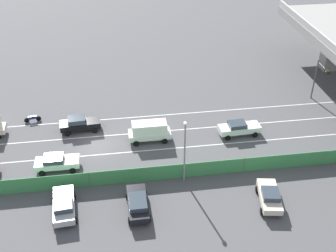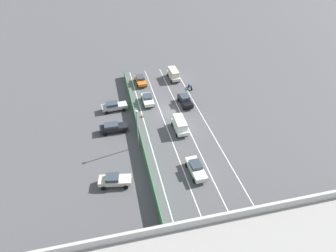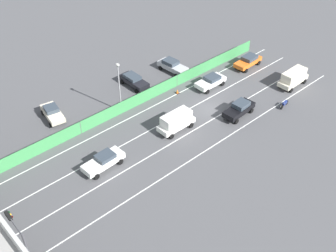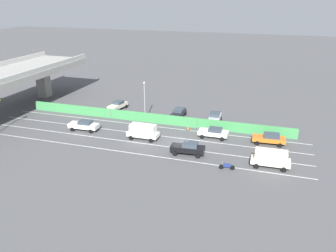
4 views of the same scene
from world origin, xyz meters
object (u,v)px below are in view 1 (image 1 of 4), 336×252
at_px(parked_sedan_cream, 270,196).
at_px(parked_wagon_silver, 64,205).
at_px(motorcycle, 33,118).
at_px(traffic_light, 320,75).
at_px(traffic_cone, 102,174).
at_px(car_van_white, 149,131).
at_px(car_sedan_black, 80,124).
at_px(car_hatchback_white, 57,162).
at_px(car_sedan_white, 239,128).
at_px(parked_sedan_dark, 138,203).
at_px(street_lamp, 185,146).

bearing_deg(parked_sedan_cream, parked_wagon_silver, -94.50).
height_order(motorcycle, parked_sedan_cream, parked_sedan_cream).
bearing_deg(traffic_light, traffic_cone, -68.06).
relative_size(car_van_white, car_sedan_black, 1.00).
bearing_deg(motorcycle, parked_wagon_silver, 16.05).
xyz_separation_m(traffic_light, traffic_cone, (10.97, -27.24, -3.53)).
distance_m(car_sedan_black, motorcycle, 6.29).
relative_size(car_hatchback_white, car_sedan_white, 0.92).
height_order(motorcycle, traffic_light, traffic_light).
bearing_deg(parked_sedan_dark, traffic_cone, -149.36).
distance_m(parked_sedan_cream, traffic_cone, 16.30).
bearing_deg(car_sedan_white, traffic_light, 116.26).
relative_size(motorcycle, parked_sedan_dark, 0.42).
bearing_deg(car_hatchback_white, car_sedan_black, 162.72).
bearing_deg(parked_wagon_silver, street_lamp, 104.30).
bearing_deg(traffic_cone, parked_wagon_silver, -35.70).
height_order(car_van_white, car_sedan_black, car_van_white).
relative_size(car_van_white, car_sedan_white, 0.97).
distance_m(parked_sedan_dark, parked_sedan_cream, 11.97).
bearing_deg(motorcycle, parked_sedan_dark, 33.65).
xyz_separation_m(car_hatchback_white, parked_sedan_dark, (7.15, 7.59, 0.01)).
bearing_deg(traffic_cone, car_hatchback_white, -112.43).
xyz_separation_m(motorcycle, parked_sedan_cream, (17.49, 23.06, 0.41)).
height_order(car_sedan_black, car_sedan_white, car_sedan_black).
bearing_deg(car_hatchback_white, traffic_cone, 67.57).
bearing_deg(car_sedan_white, car_sedan_black, -100.95).
xyz_separation_m(car_hatchback_white, traffic_cone, (1.83, 4.44, -0.59)).
distance_m(parked_wagon_silver, street_lamp, 12.12).
height_order(parked_sedan_cream, traffic_cone, parked_sedan_cream).
distance_m(car_van_white, parked_sedan_dark, 11.11).
distance_m(motorcycle, traffic_light, 35.36).
relative_size(parked_sedan_dark, parked_sedan_cream, 1.01).
bearing_deg(traffic_light, street_lamp, -56.50).
distance_m(car_van_white, parked_wagon_silver, 13.45).
bearing_deg(parked_wagon_silver, car_sedan_white, 117.58).
height_order(parked_sedan_cream, traffic_light, traffic_light).
height_order(car_hatchback_white, parked_wagon_silver, parked_wagon_silver).
bearing_deg(traffic_light, motorcycle, -90.65).
bearing_deg(car_van_white, car_hatchback_white, -69.28).
height_order(car_hatchback_white, car_sedan_black, car_sedan_black).
distance_m(traffic_light, traffic_cone, 29.58).
height_order(motorcycle, parked_sedan_dark, parked_sedan_dark).
xyz_separation_m(car_van_white, motorcycle, (-5.82, -13.36, -0.81)).
bearing_deg(car_sedan_black, street_lamp, 44.70).
xyz_separation_m(car_sedan_black, traffic_light, (-2.34, 29.57, 2.88)).
distance_m(car_van_white, parked_sedan_cream, 15.18).
bearing_deg(parked_wagon_silver, car_van_white, 139.44).
height_order(car_van_white, parked_sedan_dark, car_van_white).
relative_size(car_sedan_white, motorcycle, 2.46).
bearing_deg(parked_sedan_dark, motorcycle, -146.35).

